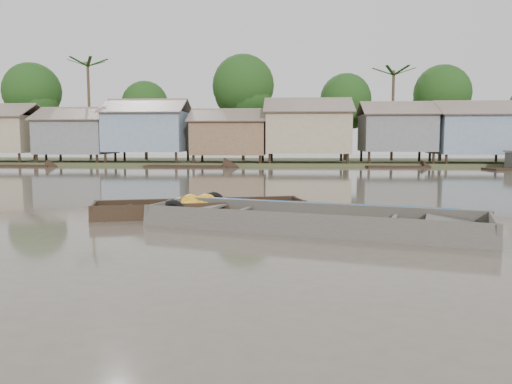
{
  "coord_description": "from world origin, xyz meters",
  "views": [
    {
      "loc": [
        0.96,
        -10.94,
        2.06
      ],
      "look_at": [
        0.19,
        1.01,
        0.8
      ],
      "focal_mm": 35.0,
      "sensor_mm": 36.0,
      "label": 1
    }
  ],
  "objects": [
    {
      "name": "ground",
      "position": [
        0.0,
        0.0,
        0.0
      ],
      "size": [
        120.0,
        120.0,
        0.0
      ],
      "primitive_type": "plane",
      "color": "#524A3F",
      "rests_on": "ground"
    },
    {
      "name": "viewer_boat",
      "position": [
        1.53,
        0.52,
        0.07
      ],
      "size": [
        8.05,
        4.21,
        0.63
      ],
      "rotation": [
        0.0,
        0.0,
        -0.29
      ],
      "color": "#443F39",
      "rests_on": "ground"
    },
    {
      "name": "banana_boat",
      "position": [
        -1.5,
        2.44,
        0.16
      ],
      "size": [
        5.88,
        2.83,
        0.83
      ],
      "rotation": [
        0.0,
        0.0,
        0.27
      ],
      "color": "black",
      "rests_on": "ground"
    },
    {
      "name": "distant_boats",
      "position": [
        13.58,
        24.29,
        0.22
      ],
      "size": [
        48.62,
        15.0,
        1.38
      ],
      "color": "black",
      "rests_on": "ground"
    },
    {
      "name": "riverbank",
      "position": [
        3.03,
        31.86,
        3.07
      ],
      "size": [
        120.0,
        12.47,
        10.22
      ],
      "color": "#384723",
      "rests_on": "ground"
    }
  ]
}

